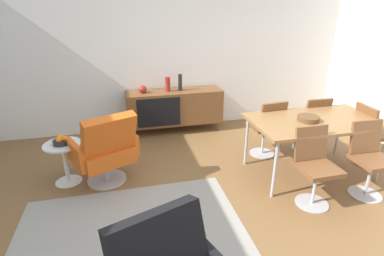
# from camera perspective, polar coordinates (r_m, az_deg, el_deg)

# --- Properties ---
(ground_plane) EXTENTS (8.32, 8.32, 0.00)m
(ground_plane) POSITION_cam_1_polar(r_m,az_deg,el_deg) (3.30, 4.16, -15.89)
(ground_plane) COLOR brown
(wall_back) EXTENTS (6.80, 0.12, 2.80)m
(wall_back) POSITION_cam_1_polar(r_m,az_deg,el_deg) (5.16, -4.47, 15.26)
(wall_back) COLOR white
(wall_back) RESTS_ON ground_plane
(sideboard) EXTENTS (1.60, 0.45, 0.72)m
(sideboard) POSITION_cam_1_polar(r_m,az_deg,el_deg) (5.09, -3.36, 4.06)
(sideboard) COLOR brown
(sideboard) RESTS_ON ground_plane
(vase_cobalt) EXTENTS (0.06, 0.06, 0.27)m
(vase_cobalt) POSITION_cam_1_polar(r_m,az_deg,el_deg) (4.99, -2.29, 8.71)
(vase_cobalt) COLOR black
(vase_cobalt) RESTS_ON sideboard
(vase_sculptural_dark) EXTENTS (0.08, 0.08, 0.24)m
(vase_sculptural_dark) POSITION_cam_1_polar(r_m,az_deg,el_deg) (4.96, -4.67, 8.35)
(vase_sculptural_dark) COLOR maroon
(vase_sculptural_dark) RESTS_ON sideboard
(vase_ceramic_small) EXTENTS (0.14, 0.14, 0.12)m
(vase_ceramic_small) POSITION_cam_1_polar(r_m,az_deg,el_deg) (4.93, -9.43, 7.34)
(vase_ceramic_small) COLOR maroon
(vase_ceramic_small) RESTS_ON sideboard
(dining_table) EXTENTS (1.60, 0.90, 0.74)m
(dining_table) POSITION_cam_1_polar(r_m,az_deg,el_deg) (3.99, 22.52, 0.93)
(dining_table) COLOR olive
(dining_table) RESTS_ON ground_plane
(wooden_bowl_on_table) EXTENTS (0.26, 0.26, 0.06)m
(wooden_bowl_on_table) POSITION_cam_1_polar(r_m,az_deg,el_deg) (3.88, 21.38, 1.69)
(wooden_bowl_on_table) COLOR brown
(wooden_bowl_on_table) RESTS_ON dining_table
(dining_chair_front_left) EXTENTS (0.40, 0.43, 0.86)m
(dining_chair_front_left) POSITION_cam_1_polar(r_m,az_deg,el_deg) (3.48, 22.45, -6.39)
(dining_chair_front_left) COLOR brown
(dining_chair_front_left) RESTS_ON ground_plane
(dining_chair_front_right) EXTENTS (0.41, 0.43, 0.86)m
(dining_chair_front_right) POSITION_cam_1_polar(r_m,az_deg,el_deg) (3.91, 30.88, -4.73)
(dining_chair_front_right) COLOR brown
(dining_chair_front_right) RESTS_ON ground_plane
(dining_chair_far_end) EXTENTS (0.45, 0.43, 0.86)m
(dining_chair_far_end) POSITION_cam_1_polar(r_m,az_deg,el_deg) (4.63, 31.04, -0.78)
(dining_chair_far_end) COLOR brown
(dining_chair_far_end) RESTS_ON ground_plane
(dining_chair_back_right) EXTENTS (0.40, 0.43, 0.86)m
(dining_chair_back_right) POSITION_cam_1_polar(r_m,az_deg,el_deg) (4.68, 21.73, 1.15)
(dining_chair_back_right) COLOR brown
(dining_chair_back_right) RESTS_ON ground_plane
(dining_chair_back_left) EXTENTS (0.43, 0.45, 0.86)m
(dining_chair_back_left) POSITION_cam_1_polar(r_m,az_deg,el_deg) (4.33, 14.16, 0.41)
(dining_chair_back_left) COLOR brown
(dining_chair_back_left) RESTS_ON ground_plane
(lounge_chair_red) EXTENTS (0.86, 0.84, 0.95)m
(lounge_chair_red) POSITION_cam_1_polar(r_m,az_deg,el_deg) (3.69, -16.27, -3.80)
(lounge_chair_red) COLOR #D85919
(lounge_chair_red) RESTS_ON ground_plane
(side_table_round) EXTENTS (0.44, 0.44, 0.52)m
(side_table_round) POSITION_cam_1_polar(r_m,az_deg,el_deg) (3.95, -23.18, -5.39)
(side_table_round) COLOR white
(side_table_round) RESTS_ON ground_plane
(fruit_bowl) EXTENTS (0.20, 0.20, 0.11)m
(fruit_bowl) POSITION_cam_1_polar(r_m,az_deg,el_deg) (3.85, -23.72, -2.25)
(fruit_bowl) COLOR #262628
(fruit_bowl) RESTS_ON side_table_round
(area_rug) EXTENTS (2.20, 1.70, 0.01)m
(area_rug) POSITION_cam_1_polar(r_m,az_deg,el_deg) (3.05, -11.45, -20.16)
(area_rug) COLOR gray
(area_rug) RESTS_ON ground_plane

